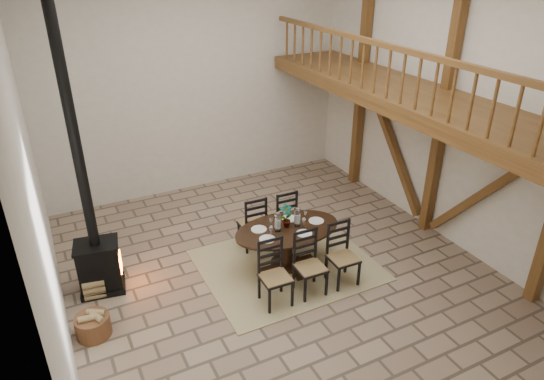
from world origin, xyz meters
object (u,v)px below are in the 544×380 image
dining_table (290,249)px  log_stack (94,284)px  log_basket (93,325)px  wood_stove (93,233)px

dining_table → log_stack: size_ratio=4.26×
log_basket → log_stack: 1.03m
dining_table → log_basket: bearing=-176.2°
wood_stove → log_stack: (-0.14, -0.03, -0.94)m
log_basket → log_stack: bearing=80.5°
wood_stove → log_basket: 1.43m
dining_table → log_stack: 3.35m
log_basket → log_stack: (0.17, 1.02, -0.01)m
dining_table → log_stack: bearing=166.2°
wood_stove → log_basket: size_ratio=9.83×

